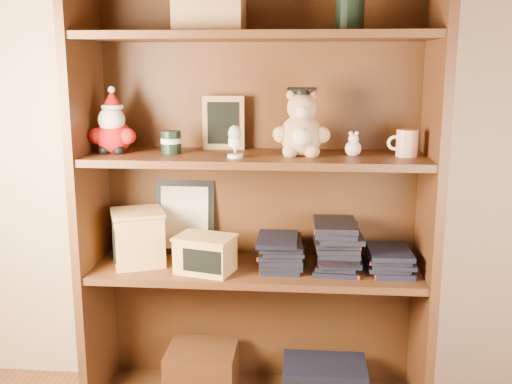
# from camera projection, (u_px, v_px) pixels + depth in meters

# --- Properties ---
(bookcase) EXTENTS (1.20, 0.35, 1.60)m
(bookcase) POSITION_uv_depth(u_px,v_px,m) (257.00, 200.00, 2.11)
(bookcase) COLOR #512E17
(bookcase) RESTS_ON ground
(shelf_lower) EXTENTS (1.14, 0.33, 0.02)m
(shelf_lower) POSITION_uv_depth(u_px,v_px,m) (256.00, 270.00, 2.11)
(shelf_lower) COLOR #512E17
(shelf_lower) RESTS_ON ground
(shelf_upper) EXTENTS (1.14, 0.33, 0.02)m
(shelf_upper) POSITION_uv_depth(u_px,v_px,m) (256.00, 158.00, 2.02)
(shelf_upper) COLOR #512E17
(shelf_upper) RESTS_ON ground
(santa_plush) EXTENTS (0.17, 0.12, 0.23)m
(santa_plush) POSITION_uv_depth(u_px,v_px,m) (113.00, 128.00, 2.04)
(santa_plush) COLOR #A50F0F
(santa_plush) RESTS_ON shelf_upper
(teachers_tin) EXTENTS (0.07, 0.07, 0.08)m
(teachers_tin) POSITION_uv_depth(u_px,v_px,m) (171.00, 142.00, 2.04)
(teachers_tin) COLOR black
(teachers_tin) RESTS_ON shelf_upper
(chalkboard_plaque) EXTENTS (0.15, 0.08, 0.19)m
(chalkboard_plaque) POSITION_uv_depth(u_px,v_px,m) (223.00, 124.00, 2.13)
(chalkboard_plaque) COLOR #9E7547
(chalkboard_plaque) RESTS_ON shelf_upper
(egg_cup) EXTENTS (0.05, 0.05, 0.11)m
(egg_cup) POSITION_uv_depth(u_px,v_px,m) (235.00, 140.00, 1.94)
(egg_cup) COLOR white
(egg_cup) RESTS_ON shelf_upper
(grad_teddy_bear) EXTENTS (0.19, 0.16, 0.23)m
(grad_teddy_bear) POSITION_uv_depth(u_px,v_px,m) (301.00, 129.00, 1.98)
(grad_teddy_bear) COLOR tan
(grad_teddy_bear) RESTS_ON shelf_upper
(pink_figurine) EXTENTS (0.05, 0.05, 0.08)m
(pink_figurine) POSITION_uv_depth(u_px,v_px,m) (353.00, 146.00, 1.99)
(pink_figurine) COLOR beige
(pink_figurine) RESTS_ON shelf_upper
(teacher_mug) EXTENTS (0.10, 0.07, 0.09)m
(teacher_mug) POSITION_uv_depth(u_px,v_px,m) (406.00, 143.00, 1.97)
(teacher_mug) COLOR silver
(teacher_mug) RESTS_ON shelf_upper
(certificate_frame) EXTENTS (0.22, 0.06, 0.28)m
(certificate_frame) POSITION_uv_depth(u_px,v_px,m) (185.00, 217.00, 2.24)
(certificate_frame) COLOR black
(certificate_frame) RESTS_ON shelf_lower
(treats_box) EXTENTS (0.23, 0.23, 0.19)m
(treats_box) POSITION_uv_depth(u_px,v_px,m) (138.00, 237.00, 2.12)
(treats_box) COLOR tan
(treats_box) RESTS_ON shelf_lower
(pencils_box) EXTENTS (0.22, 0.18, 0.13)m
(pencils_box) POSITION_uv_depth(u_px,v_px,m) (205.00, 254.00, 2.04)
(pencils_box) COLOR tan
(pencils_box) RESTS_ON shelf_lower
(book_stack_left) EXTENTS (0.14, 0.20, 0.11)m
(book_stack_left) POSITION_uv_depth(u_px,v_px,m) (280.00, 252.00, 2.09)
(book_stack_left) COLOR black
(book_stack_left) RESTS_ON shelf_lower
(book_stack_mid) EXTENTS (0.14, 0.20, 0.16)m
(book_stack_mid) POSITION_uv_depth(u_px,v_px,m) (336.00, 247.00, 2.07)
(book_stack_mid) COLOR black
(book_stack_mid) RESTS_ON shelf_lower
(book_stack_right) EXTENTS (0.14, 0.20, 0.08)m
(book_stack_right) POSITION_uv_depth(u_px,v_px,m) (389.00, 260.00, 2.06)
(book_stack_right) COLOR black
(book_stack_right) RESTS_ON shelf_lower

